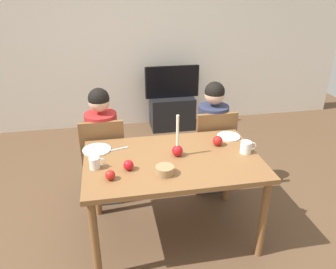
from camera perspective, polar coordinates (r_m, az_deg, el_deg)
ground_plane at (r=3.09m, az=0.72°, el=-16.41°), size 7.68×7.68×0.00m
back_wall at (r=4.95m, az=-5.40°, el=16.25°), size 6.40×0.10×2.60m
dining_table at (r=2.69m, az=0.80°, el=-5.69°), size 1.40×0.90×0.75m
chair_left at (r=3.26m, az=-10.98°, el=-3.51°), size 0.40×0.40×0.90m
chair_right at (r=3.41m, az=7.65°, el=-1.91°), size 0.40×0.40×0.90m
person_left_child at (r=3.26m, az=-11.07°, el=-2.35°), size 0.30×0.30×1.17m
person_right_child at (r=3.41m, az=7.54°, el=-0.81°), size 0.30×0.30×1.17m
tv_stand at (r=5.00m, az=0.69°, el=3.84°), size 0.64×0.40×0.48m
tv at (r=4.85m, az=0.72°, el=9.03°), size 0.79×0.05×0.46m
candle_centerpiece at (r=2.66m, az=1.62°, el=-2.30°), size 0.09×0.09×0.35m
plate_left at (r=2.84m, az=-12.15°, el=-2.57°), size 0.23×0.23×0.01m
plate_right at (r=3.05m, az=10.38°, el=-0.33°), size 0.21×0.21×0.01m
mug_left at (r=2.56m, az=-12.44°, el=-4.81°), size 0.12×0.08×0.09m
mug_right at (r=2.79m, az=13.31°, el=-2.14°), size 0.14×0.09×0.10m
fork_left at (r=2.82m, az=-8.60°, el=-2.51°), size 0.18×0.06×0.01m
bowl_walnuts at (r=2.43m, az=-0.55°, el=-6.17°), size 0.14×0.14×0.06m
apple_near_candle at (r=2.40m, az=-9.92°, el=-6.89°), size 0.07×0.07×0.07m
apple_by_left_plate at (r=2.87m, az=8.53°, el=-1.07°), size 0.09×0.09×0.09m
apple_by_right_mug at (r=2.50m, az=-6.81°, el=-5.26°), size 0.08×0.08×0.08m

